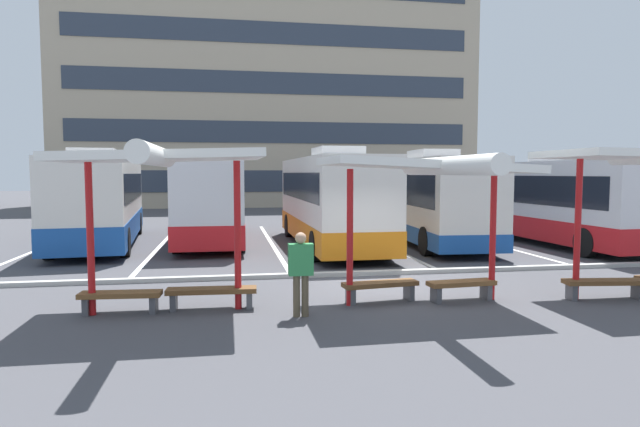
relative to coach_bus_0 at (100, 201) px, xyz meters
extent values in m
plane|color=#47474C|center=(8.86, -9.50, -1.72)|extent=(160.00, 160.00, 0.00)
cube|color=tan|center=(8.86, 27.48, 8.23)|extent=(35.35, 10.89, 19.89)
cube|color=#2D3847|center=(8.86, 22.01, 0.47)|extent=(32.52, 0.08, 1.75)
cube|color=#2D3847|center=(8.86, 22.01, 4.45)|extent=(32.52, 0.08, 1.75)
cube|color=#2D3847|center=(8.86, 22.01, 8.43)|extent=(32.52, 0.08, 1.75)
cube|color=#2D3847|center=(8.86, 22.01, 12.41)|extent=(32.52, 0.08, 1.75)
cube|color=silver|center=(0.00, 0.00, 0.10)|extent=(3.55, 10.51, 3.09)
cube|color=#194C9E|center=(0.00, 0.00, -0.99)|extent=(3.60, 10.55, 0.89)
cube|color=black|center=(0.00, 0.00, 0.58)|extent=(3.50, 9.69, 1.03)
cube|color=black|center=(-0.49, 5.10, 0.47)|extent=(2.26, 0.30, 1.85)
cube|color=silver|center=(0.12, -1.28, 1.83)|extent=(1.75, 2.34, 0.36)
cylinder|color=black|center=(-1.52, 3.42, -1.22)|extent=(0.39, 1.02, 1.00)
cylinder|color=black|center=(0.84, 3.65, -1.22)|extent=(0.39, 1.02, 1.00)
cylinder|color=black|center=(-0.84, -3.65, -1.22)|extent=(0.39, 1.02, 1.00)
cylinder|color=black|center=(1.52, -3.42, -1.22)|extent=(0.39, 1.02, 1.00)
cube|color=silver|center=(4.32, 0.55, 0.11)|extent=(2.49, 10.27, 3.09)
cube|color=red|center=(4.32, 0.55, -1.03)|extent=(2.53, 10.31, 0.83)
cube|color=black|center=(4.32, 0.55, 0.60)|extent=(2.51, 9.45, 1.00)
cube|color=black|center=(4.34, 5.65, 0.48)|extent=(2.14, 0.09, 1.86)
cube|color=silver|center=(4.31, -0.74, 1.83)|extent=(1.47, 2.21, 0.36)
cylinder|color=black|center=(3.22, 4.08, -1.22)|extent=(0.31, 1.00, 1.00)
cylinder|color=black|center=(5.45, 4.07, -1.22)|extent=(0.31, 1.00, 1.00)
cylinder|color=black|center=(3.18, -2.98, -1.22)|extent=(0.31, 1.00, 1.00)
cylinder|color=black|center=(5.42, -2.99, -1.22)|extent=(0.31, 1.00, 1.00)
cube|color=silver|center=(8.86, -2.06, 0.12)|extent=(2.67, 10.13, 3.12)
cube|color=orange|center=(8.86, -2.06, -1.03)|extent=(2.71, 10.17, 0.82)
cube|color=black|center=(8.86, -2.06, 0.64)|extent=(2.69, 9.32, 0.98)
cube|color=black|center=(8.80, 2.96, 0.49)|extent=(2.25, 0.11, 1.87)
cube|color=silver|center=(8.87, -3.33, 1.86)|extent=(1.56, 2.22, 0.36)
cylinder|color=black|center=(7.64, 1.37, -1.22)|extent=(0.31, 1.00, 1.00)
cylinder|color=black|center=(10.00, 1.40, -1.22)|extent=(0.31, 1.00, 1.00)
cylinder|color=black|center=(7.72, -5.53, -1.22)|extent=(0.31, 1.00, 1.00)
cylinder|color=black|center=(10.08, -5.50, -1.22)|extent=(0.31, 1.00, 1.00)
cube|color=silver|center=(13.02, -0.65, 0.11)|extent=(3.05, 11.94, 3.11)
cube|color=#194C9E|center=(13.02, -0.65, -1.14)|extent=(3.09, 11.98, 0.60)
cube|color=black|center=(13.02, -0.65, 0.52)|extent=(3.03, 10.99, 1.19)
cube|color=black|center=(13.34, 5.23, 0.48)|extent=(2.13, 0.19, 1.86)
cube|color=silver|center=(12.94, -2.12, 1.84)|extent=(1.57, 2.27, 0.36)
cylinder|color=black|center=(12.14, 3.72, -1.22)|extent=(0.35, 1.01, 1.00)
cylinder|color=black|center=(14.36, 3.60, -1.22)|extent=(0.35, 1.01, 1.00)
cylinder|color=black|center=(11.68, -4.89, -1.22)|extent=(0.35, 1.01, 1.00)
cylinder|color=black|center=(13.90, -5.01, -1.22)|extent=(0.35, 1.01, 1.00)
cube|color=silver|center=(17.85, -1.52, 0.06)|extent=(3.04, 12.57, 3.00)
cube|color=red|center=(17.85, -1.52, -1.02)|extent=(3.08, 12.61, 0.84)
cube|color=black|center=(17.85, -1.52, 0.47)|extent=(3.03, 11.57, 1.09)
cube|color=black|center=(17.63, 4.69, 0.42)|extent=(2.28, 0.16, 1.80)
cube|color=silver|center=(17.91, -3.08, 1.74)|extent=(1.63, 2.25, 0.36)
cylinder|color=black|center=(16.49, 3.08, -1.22)|extent=(0.34, 1.01, 1.00)
cylinder|color=black|center=(18.88, 3.16, -1.22)|extent=(0.34, 1.01, 1.00)
cylinder|color=black|center=(16.83, -6.20, -1.22)|extent=(0.34, 1.01, 1.00)
cube|color=white|center=(-2.00, -0.79, -1.71)|extent=(0.16, 14.00, 0.01)
cube|color=white|center=(2.35, -0.79, -1.71)|extent=(0.16, 14.00, 0.01)
cube|color=white|center=(6.69, -0.79, -1.71)|extent=(0.16, 14.00, 0.01)
cube|color=white|center=(11.04, -0.79, -1.71)|extent=(0.16, 14.00, 0.01)
cube|color=white|center=(15.38, -0.79, -1.71)|extent=(0.16, 14.00, 0.01)
cube|color=white|center=(19.73, -0.79, -1.71)|extent=(0.16, 14.00, 0.01)
cylinder|color=red|center=(2.27, -11.19, -0.17)|extent=(0.14, 0.14, 3.09)
cylinder|color=red|center=(5.16, -11.19, -0.17)|extent=(0.14, 0.14, 3.09)
cube|color=white|center=(3.71, -11.19, 1.45)|extent=(3.89, 3.00, 0.26)
cylinder|color=white|center=(3.71, -12.54, 1.42)|extent=(0.36, 3.89, 0.36)
cube|color=brown|center=(2.81, -11.20, -1.32)|extent=(1.62, 0.53, 0.10)
cube|color=#4C4C51|center=(2.17, -11.16, -1.54)|extent=(0.14, 0.34, 0.35)
cube|color=#4C4C51|center=(3.46, -11.25, -1.54)|extent=(0.14, 0.34, 0.35)
cube|color=brown|center=(4.61, -11.14, -1.32)|extent=(1.87, 0.51, 0.10)
cube|color=#4C4C51|center=(3.84, -11.10, -1.54)|extent=(0.14, 0.34, 0.35)
cube|color=#4C4C51|center=(5.39, -11.18, -1.54)|extent=(0.14, 0.34, 0.35)
cylinder|color=red|center=(7.52, -11.29, -0.26)|extent=(0.14, 0.14, 2.92)
cylinder|color=red|center=(10.78, -11.29, -0.26)|extent=(0.14, 0.14, 2.92)
cube|color=white|center=(9.15, -11.29, 1.28)|extent=(4.27, 2.73, 0.35)
cylinder|color=white|center=(9.15, -12.50, 1.25)|extent=(0.36, 4.27, 0.36)
cube|color=brown|center=(8.25, -11.10, -1.32)|extent=(1.74, 0.65, 0.10)
cube|color=#4C4C51|center=(7.56, -11.20, -1.54)|extent=(0.16, 0.35, 0.35)
cube|color=#4C4C51|center=(8.94, -11.01, -1.54)|extent=(0.16, 0.35, 0.35)
cube|color=brown|center=(10.05, -11.32, -1.32)|extent=(1.56, 0.55, 0.10)
cube|color=#4C4C51|center=(9.44, -11.37, -1.54)|extent=(0.15, 0.35, 0.35)
cube|color=#4C4C51|center=(10.67, -11.26, -1.54)|extent=(0.15, 0.35, 0.35)
cylinder|color=red|center=(12.66, -11.59, -0.14)|extent=(0.14, 0.14, 3.15)
cube|color=brown|center=(13.28, -11.73, -1.32)|extent=(1.86, 0.65, 0.10)
cube|color=#4C4C51|center=(12.53, -11.64, -1.54)|extent=(0.16, 0.35, 0.35)
cube|color=#4C4C51|center=(14.04, -11.83, -1.54)|extent=(0.16, 0.35, 0.35)
cube|color=#ADADA8|center=(8.86, -8.04, -1.66)|extent=(44.00, 0.24, 0.12)
cylinder|color=brown|center=(6.45, -12.02, -1.30)|extent=(0.14, 0.14, 0.83)
cylinder|color=brown|center=(6.28, -12.02, -1.30)|extent=(0.14, 0.14, 0.83)
cube|color=#338C4C|center=(6.36, -12.02, -0.58)|extent=(0.48, 0.22, 0.62)
sphere|color=tan|center=(6.36, -12.02, -0.15)|extent=(0.22, 0.22, 0.22)
camera|label=1|loc=(4.96, -22.43, 1.11)|focal=30.33mm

